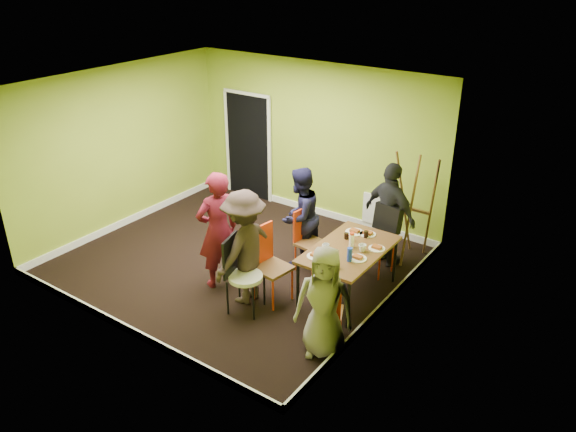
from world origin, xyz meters
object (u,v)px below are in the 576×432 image
object	(u,v)px
person_front_end	(324,303)
chair_front_end	(328,310)
person_standing	(218,230)
person_left_near	(245,247)
chair_back_end	(386,225)
chair_bentwood	(240,271)
person_left_far	(300,216)
dining_table	(349,252)
easel	(415,208)
orange_bottle	(352,238)
chair_left_far	(308,236)
chair_left_near	(268,259)
blue_bottle	(350,254)
person_back_end	(390,215)
thermos	(352,241)

from	to	relation	value
person_front_end	chair_front_end	bearing A→B (deg)	88.65
person_standing	person_left_near	bearing A→B (deg)	103.44
chair_back_end	person_left_near	size ratio (longest dim) A/B	0.63
chair_bentwood	person_front_end	size ratio (longest dim) A/B	0.75
person_standing	person_left_far	distance (m)	1.35
dining_table	easel	bearing A→B (deg)	78.91
chair_back_end	person_left_far	size ratio (longest dim) A/B	0.67
orange_bottle	person_standing	distance (m)	1.90
chair_left_far	chair_left_near	size ratio (longest dim) A/B	0.90
chair_left_far	chair_bentwood	distance (m)	1.43
orange_bottle	blue_bottle	bearing A→B (deg)	-64.74
chair_front_end	chair_left_far	bearing A→B (deg)	106.66
chair_back_end	person_left_far	bearing A→B (deg)	34.62
easel	person_left_near	world-z (taller)	easel
easel	person_left_near	xyz separation A→B (m)	(-1.41, -2.43, -0.05)
chair_left_near	chair_back_end	world-z (taller)	chair_left_near
chair_front_end	chair_back_end	bearing A→B (deg)	72.68
dining_table	blue_bottle	bearing A→B (deg)	-61.06
chair_left_far	orange_bottle	world-z (taller)	chair_left_far
person_back_end	chair_left_far	bearing A→B (deg)	61.27
person_left_near	person_front_end	xyz separation A→B (m)	(1.50, -0.38, -0.10)
chair_bentwood	easel	bearing A→B (deg)	138.50
easel	person_front_end	size ratio (longest dim) A/B	1.23
chair_left_near	person_back_end	world-z (taller)	person_back_end
chair_left_near	orange_bottle	size ratio (longest dim) A/B	12.66
person_left_near	person_back_end	world-z (taller)	person_back_end
thermos	person_left_near	xyz separation A→B (m)	(-1.12, -0.95, -0.03)
chair_front_end	dining_table	bearing A→B (deg)	82.29
chair_front_end	blue_bottle	world-z (taller)	blue_bottle
chair_bentwood	person_standing	size ratio (longest dim) A/B	0.61
easel	orange_bottle	distance (m)	1.36
chair_back_end	person_left_far	distance (m)	1.30
chair_front_end	person_standing	bearing A→B (deg)	147.56
chair_bentwood	easel	size ratio (longest dim) A/B	0.61
chair_left_far	person_front_end	size ratio (longest dim) A/B	0.68
chair_bentwood	thermos	distance (m)	1.58
dining_table	chair_left_near	distance (m)	1.13
chair_left_near	person_left_near	distance (m)	0.38
chair_left_far	blue_bottle	world-z (taller)	chair_left_far
chair_left_far	person_left_far	size ratio (longest dim) A/B	0.63
person_standing	person_left_near	world-z (taller)	person_standing
chair_left_far	blue_bottle	distance (m)	1.24
dining_table	person_back_end	size ratio (longest dim) A/B	0.91
chair_left_far	chair_left_near	bearing A→B (deg)	7.40
chair_front_end	person_back_end	size ratio (longest dim) A/B	0.52
person_left_near	person_back_end	size ratio (longest dim) A/B	0.99
dining_table	chair_back_end	bearing A→B (deg)	85.61
chair_front_end	easel	world-z (taller)	easel
chair_front_end	person_left_near	xyz separation A→B (m)	(-1.44, 0.19, 0.34)
chair_bentwood	easel	xyz separation A→B (m)	(1.32, 2.65, 0.28)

